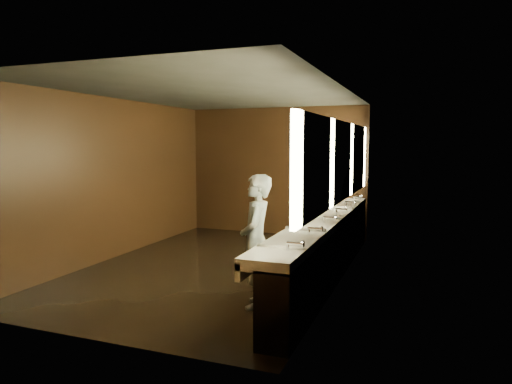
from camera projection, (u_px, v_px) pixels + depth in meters
floor at (219, 267)px, 7.46m from camera, size 6.00×6.00×0.00m
ceiling at (217, 93)px, 7.17m from camera, size 4.00×6.00×0.02m
wall_back at (276, 171)px, 10.11m from camera, size 4.00×0.02×2.80m
wall_front at (88, 205)px, 4.53m from camera, size 4.00×0.02×2.80m
wall_left at (115, 178)px, 8.02m from camera, size 0.02×6.00×2.80m
wall_right at (343, 185)px, 6.62m from camera, size 0.02×6.00×2.80m
sink_counter at (328, 245)px, 6.78m from camera, size 0.55×5.40×1.01m
mirror_band at (342, 161)px, 6.59m from camera, size 0.06×5.03×1.15m
person at (256, 241)px, 5.58m from camera, size 0.52×0.67×1.64m
trash_bin at (305, 268)px, 6.45m from camera, size 0.43×0.43×0.52m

